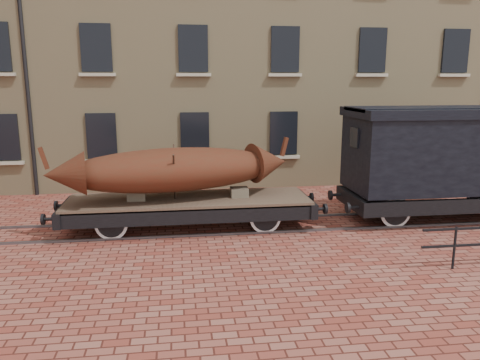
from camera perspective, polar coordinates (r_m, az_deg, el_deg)
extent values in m
plane|color=maroon|center=(14.15, 5.69, -5.42)|extent=(90.00, 90.00, 0.00)
cube|color=tan|center=(24.10, 7.61, 18.50)|extent=(40.00, 10.00, 14.00)
cube|color=black|center=(19.26, -26.89, 4.67)|extent=(1.10, 0.12, 1.70)
cube|color=#BFB79B|center=(19.33, -26.68, 1.86)|extent=(1.30, 0.18, 0.12)
cube|color=black|center=(18.41, -16.52, 5.19)|extent=(1.10, 0.12, 1.70)
cube|color=#BFB79B|center=(18.48, -16.37, 2.25)|extent=(1.30, 0.18, 0.12)
cube|color=black|center=(18.21, -5.53, 5.56)|extent=(1.10, 0.12, 1.70)
cube|color=#BFB79B|center=(18.28, -5.46, 2.58)|extent=(1.30, 0.18, 0.12)
cube|color=black|center=(18.67, 5.32, 5.72)|extent=(1.10, 0.12, 1.70)
cube|color=#BFB79B|center=(18.74, 5.30, 2.81)|extent=(1.30, 0.18, 0.12)
cube|color=black|center=(19.76, 15.31, 5.69)|extent=(1.10, 0.12, 1.70)
cube|color=#BFB79B|center=(19.82, 15.23, 2.94)|extent=(1.30, 0.18, 0.12)
cube|color=black|center=(21.36, 24.03, 5.52)|extent=(1.10, 0.12, 1.70)
cube|color=#BFB79B|center=(21.42, 23.90, 2.98)|extent=(1.30, 0.18, 0.12)
cube|color=black|center=(18.34, -17.13, 15.16)|extent=(1.10, 0.12, 1.70)
cube|color=#BFB79B|center=(18.25, -16.97, 12.20)|extent=(1.30, 0.18, 0.12)
cube|color=black|center=(18.14, -5.74, 15.65)|extent=(1.10, 0.12, 1.70)
cube|color=#BFB79B|center=(18.04, -5.67, 12.66)|extent=(1.30, 0.18, 0.12)
cube|color=black|center=(18.60, 5.51, 15.56)|extent=(1.10, 0.12, 1.70)
cube|color=#BFB79B|center=(18.51, 5.50, 12.64)|extent=(1.30, 0.18, 0.12)
cube|color=black|center=(19.69, 15.84, 14.98)|extent=(1.10, 0.12, 1.70)
cube|color=#BFB79B|center=(19.60, 15.75, 12.22)|extent=(1.30, 0.18, 0.12)
cube|color=black|center=(21.30, 24.78, 14.09)|extent=(1.10, 0.12, 1.70)
cube|color=#BFB79B|center=(21.22, 24.64, 11.54)|extent=(1.30, 0.18, 0.12)
cube|color=#59595E|center=(13.48, 6.40, -6.20)|extent=(30.00, 0.08, 0.06)
cube|color=#59595E|center=(14.81, 5.05, -4.49)|extent=(30.00, 0.08, 0.06)
cylinder|color=black|center=(11.79, 24.68, -7.53)|extent=(0.06, 0.06, 1.00)
cube|color=brown|center=(13.55, -6.26, -2.43)|extent=(6.88, 2.02, 0.11)
cube|color=black|center=(12.71, -6.12, -4.43)|extent=(6.88, 0.15, 0.41)
cube|color=black|center=(14.51, -6.34, -2.36)|extent=(6.88, 0.15, 0.41)
cube|color=black|center=(13.96, -20.53, -3.63)|extent=(0.20, 2.11, 0.41)
cylinder|color=black|center=(13.38, -22.23, -4.43)|extent=(0.32, 0.09, 0.09)
cylinder|color=black|center=(13.42, -22.88, -4.43)|extent=(0.07, 0.29, 0.29)
cylinder|color=black|center=(14.67, -20.93, -2.93)|extent=(0.32, 0.09, 0.09)
cylinder|color=black|center=(14.71, -21.52, -2.94)|extent=(0.07, 0.29, 0.29)
cube|color=black|center=(14.11, 7.89, -2.82)|extent=(0.20, 2.11, 0.41)
cylinder|color=black|center=(13.54, 9.72, -3.50)|extent=(0.32, 0.09, 0.09)
cylinder|color=black|center=(13.59, 10.35, -3.47)|extent=(0.07, 0.29, 0.29)
cylinder|color=black|center=(14.82, 8.14, -2.11)|extent=(0.32, 0.09, 0.09)
cylinder|color=black|center=(14.86, 8.72, -2.09)|extent=(0.07, 0.29, 0.29)
cylinder|color=black|center=(13.78, -15.05, -4.35)|extent=(0.09, 1.74, 0.09)
cylinder|color=white|center=(13.09, -15.44, -5.23)|extent=(0.88, 0.06, 0.88)
cylinder|color=black|center=(13.09, -15.44, -5.23)|extent=(0.72, 0.09, 0.72)
cube|color=black|center=(12.93, -15.55, -4.44)|extent=(0.83, 0.07, 0.09)
cylinder|color=white|center=(14.47, -14.70, -3.56)|extent=(0.88, 0.06, 0.88)
cylinder|color=black|center=(14.47, -14.70, -3.56)|extent=(0.72, 0.09, 0.72)
cube|color=black|center=(14.52, -14.70, -2.60)|extent=(0.83, 0.07, 0.09)
cylinder|color=black|center=(13.87, 2.55, -3.84)|extent=(0.09, 1.74, 0.09)
cylinder|color=white|center=(13.19, 3.11, -4.68)|extent=(0.88, 0.06, 0.88)
cylinder|color=black|center=(13.19, 3.11, -4.68)|extent=(0.72, 0.09, 0.72)
cube|color=black|center=(13.02, 3.21, -3.89)|extent=(0.83, 0.07, 0.09)
cylinder|color=white|center=(14.55, 2.05, -3.07)|extent=(0.88, 0.06, 0.88)
cylinder|color=black|center=(14.55, 2.05, -3.07)|extent=(0.72, 0.09, 0.72)
cube|color=black|center=(14.60, 1.98, -2.13)|extent=(0.83, 0.07, 0.09)
cube|color=black|center=(13.64, -6.23, -3.88)|extent=(3.67, 0.06, 0.06)
cube|color=#7F705B|center=(13.55, -12.50, -1.84)|extent=(0.50, 0.46, 0.26)
cube|color=#7F705B|center=(13.62, -0.09, -1.49)|extent=(0.50, 0.46, 0.26)
ellipsoid|color=#4E1E11|center=(13.35, -8.03, 1.25)|extent=(6.39, 3.03, 1.23)
cone|color=#4E1E11|center=(13.14, -20.60, 0.66)|extent=(1.26, 1.34, 1.16)
cube|color=#4E1E11|center=(13.09, -22.83, 2.47)|extent=(0.26, 0.17, 0.59)
cone|color=#4E1E11|center=(14.16, 3.61, 2.17)|extent=(1.26, 1.34, 1.16)
cube|color=#4E1E11|center=(14.27, 5.41, 4.07)|extent=(0.26, 0.17, 0.59)
cylinder|color=#3C2C20|center=(12.89, -8.02, 0.28)|extent=(0.05, 1.05, 1.45)
cylinder|color=#3C2C20|center=(13.87, -8.01, 1.10)|extent=(0.05, 1.05, 1.45)
cube|color=black|center=(14.96, 25.37, -2.91)|extent=(5.76, 0.15, 0.43)
cube|color=black|center=(16.71, 21.48, -1.12)|extent=(5.76, 0.15, 0.43)
cube|color=black|center=(14.56, 13.53, -2.45)|extent=(0.21, 2.31, 0.43)
cylinder|color=black|center=(13.72, 12.99, -3.31)|extent=(0.08, 0.31, 0.31)
cylinder|color=black|center=(15.11, 10.96, -1.81)|extent=(0.08, 0.31, 0.31)
cylinder|color=black|center=(15.02, 17.26, -3.05)|extent=(0.10, 1.82, 0.10)
cylinder|color=white|center=(14.40, 18.45, -3.78)|extent=(0.92, 0.07, 0.92)
cylinder|color=black|center=(14.40, 18.45, -3.78)|extent=(0.76, 0.10, 0.76)
cylinder|color=white|center=(15.66, 16.16, -2.39)|extent=(0.92, 0.07, 0.92)
cylinder|color=black|center=(15.66, 16.16, -2.39)|extent=(0.76, 0.10, 0.76)
cylinder|color=white|center=(17.44, 27.21, -1.81)|extent=(0.92, 0.07, 0.92)
cylinder|color=black|center=(17.44, 27.21, -1.81)|extent=(0.76, 0.10, 0.76)
cube|color=black|center=(15.57, 23.73, 3.02)|extent=(5.76, 2.31, 2.21)
cube|color=black|center=(15.45, 24.12, 7.56)|extent=(5.94, 2.44, 0.27)
cube|color=black|center=(15.44, 24.15, 7.95)|extent=(5.94, 1.63, 0.12)
cube|color=black|center=(14.21, 13.83, 5.07)|extent=(0.08, 0.58, 0.58)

